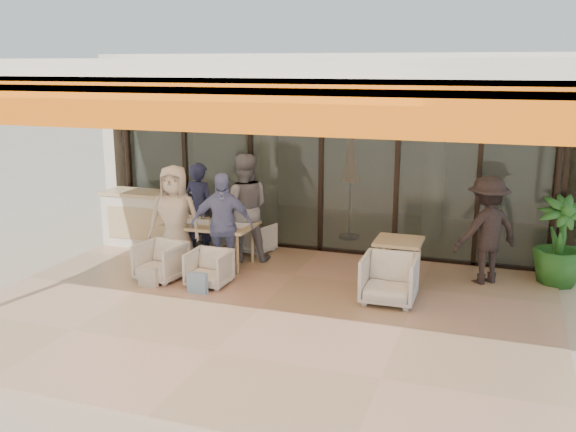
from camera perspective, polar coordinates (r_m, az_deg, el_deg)
name	(u,v)px	position (r m, az deg, el deg)	size (l,w,h in m)	color
ground	(260,309)	(9.08, -2.48, -8.29)	(70.00, 70.00, 0.00)	#C6B293
terrace_floor	(260,309)	(9.08, -2.48, -8.26)	(8.00, 6.00, 0.01)	tan
terrace_structure	(250,72)	(8.19, -3.40, 12.65)	(8.00, 6.00, 3.40)	silver
glass_storefront	(321,165)	(11.42, 2.98, 4.56)	(8.08, 0.10, 3.20)	#9EADA3
interior_block	(353,119)	(13.56, 5.80, 8.60)	(9.05, 3.62, 3.52)	silver
host_counter	(152,219)	(12.20, -11.98, -0.26)	(1.85, 0.65, 1.04)	silver
dining_table	(210,226)	(10.86, -6.92, -0.91)	(1.50, 0.90, 0.93)	#CEB67D
chair_far_left	(213,233)	(11.95, -6.68, -1.53)	(0.57, 0.53, 0.58)	white
chair_far_right	(255,236)	(11.62, -2.94, -1.82)	(0.59, 0.56, 0.61)	white
chair_near_left	(161,260)	(10.33, -11.24, -3.82)	(0.66, 0.62, 0.68)	white
chair_near_right	(209,267)	(9.95, -7.04, -4.49)	(0.61, 0.57, 0.62)	white
diner_navy	(200,210)	(11.39, -7.84, 0.55)	(0.62, 0.40, 1.69)	#171934
diner_grey	(244,208)	(11.02, -3.95, 0.72)	(0.91, 0.71, 1.88)	slate
diner_cream	(175,219)	(10.60, -10.03, -0.26)	(0.87, 0.56, 1.77)	beige
diner_periwinkle	(222,225)	(10.24, -5.90, -0.83)	(0.99, 0.41, 1.70)	#6E7FB7
tote_bag_cream	(148,278)	(10.06, -12.34, -5.38)	(0.30, 0.10, 0.34)	silver
tote_bag_blue	(197,284)	(9.66, -8.05, -5.98)	(0.30, 0.10, 0.34)	#99BFD8
side_table	(399,246)	(9.92, 9.81, -2.68)	(0.70, 0.70, 0.74)	#CEB67D
side_chair	(389,277)	(9.29, 8.98, -5.38)	(0.76, 0.71, 0.78)	white
standing_woman	(486,231)	(10.31, 17.23, -1.25)	(1.10, 0.63, 1.70)	black
potted_palm	(560,241)	(10.70, 23.02, -2.10)	(0.77, 0.77, 1.38)	#1E5919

